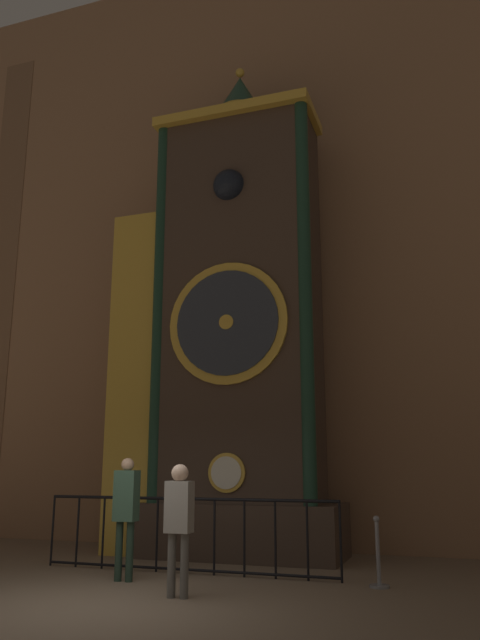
% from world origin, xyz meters
% --- Properties ---
extents(ground_plane, '(28.00, 28.00, 0.00)m').
position_xyz_m(ground_plane, '(0.00, 0.00, 0.00)').
color(ground_plane, '#75604C').
extents(cathedral_back_wall, '(24.00, 0.32, 14.17)m').
position_xyz_m(cathedral_back_wall, '(-0.09, 5.89, 7.07)').
color(cathedral_back_wall, '#936B4C').
rests_on(cathedral_back_wall, ground_plane).
extents(clock_tower, '(4.54, 1.78, 10.18)m').
position_xyz_m(clock_tower, '(0.06, 4.50, 4.32)').
color(clock_tower, '#423328').
rests_on(clock_tower, ground_plane).
extents(railing_fence, '(4.99, 0.05, 1.15)m').
position_xyz_m(railing_fence, '(0.14, 2.61, 0.63)').
color(railing_fence, black).
rests_on(railing_fence, ground_plane).
extents(visitor_near, '(0.34, 0.22, 1.76)m').
position_xyz_m(visitor_near, '(-0.42, 1.68, 1.05)').
color(visitor_near, '#213427').
rests_on(visitor_near, ground_plane).
extents(visitor_far, '(0.34, 0.23, 1.66)m').
position_xyz_m(visitor_far, '(0.82, 0.87, 1.01)').
color(visitor_far, '#58554F').
rests_on(visitor_far, ground_plane).
extents(stanchion_post, '(0.28, 0.28, 0.95)m').
position_xyz_m(stanchion_post, '(3.17, 2.43, 0.30)').
color(stanchion_post, gray).
rests_on(stanchion_post, ground_plane).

